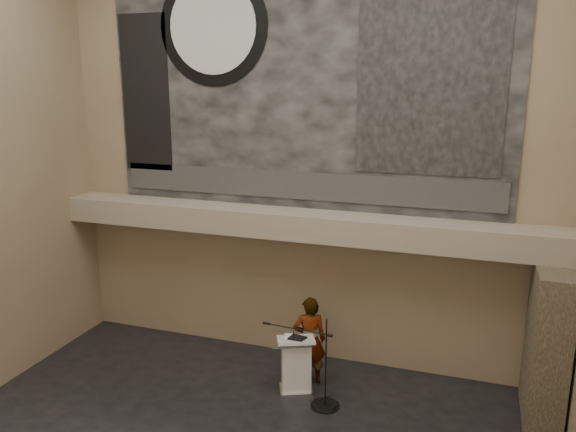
% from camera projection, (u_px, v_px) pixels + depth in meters
% --- Properties ---
extents(wall_back, '(10.00, 0.02, 8.50)m').
position_uv_depth(wall_back, '(301.00, 155.00, 11.02)').
color(wall_back, '#826F52').
rests_on(wall_back, floor).
extents(soffit, '(10.00, 0.80, 0.50)m').
position_uv_depth(soffit, '(295.00, 224.00, 10.96)').
color(soffit, gray).
rests_on(soffit, wall_back).
extents(sprinkler_left, '(0.04, 0.04, 0.06)m').
position_uv_depth(sprinkler_left, '(220.00, 231.00, 11.48)').
color(sprinkler_left, '#B2893D').
rests_on(sprinkler_left, soffit).
extents(sprinkler_right, '(0.04, 0.04, 0.06)m').
position_uv_depth(sprinkler_right, '(391.00, 247.00, 10.39)').
color(sprinkler_right, '#B2893D').
rests_on(sprinkler_right, soffit).
extents(banner, '(8.00, 0.05, 5.00)m').
position_uv_depth(banner, '(301.00, 79.00, 10.64)').
color(banner, black).
rests_on(banner, wall_back).
extents(banner_text_strip, '(7.76, 0.02, 0.55)m').
position_uv_depth(banner_text_strip, '(300.00, 186.00, 11.09)').
color(banner_text_strip, '#2E2E2E').
rests_on(banner_text_strip, banner).
extents(banner_clock_rim, '(2.30, 0.02, 2.30)m').
position_uv_depth(banner_clock_rim, '(213.00, 26.00, 10.93)').
color(banner_clock_rim, black).
rests_on(banner_clock_rim, banner).
extents(banner_clock_face, '(1.84, 0.02, 1.84)m').
position_uv_depth(banner_clock_face, '(212.00, 26.00, 10.91)').
color(banner_clock_face, silver).
rests_on(banner_clock_face, banner).
extents(banner_building_print, '(2.60, 0.02, 3.60)m').
position_uv_depth(banner_building_print, '(431.00, 73.00, 9.83)').
color(banner_building_print, black).
rests_on(banner_building_print, banner).
extents(banner_brick_print, '(1.10, 0.02, 3.20)m').
position_uv_depth(banner_brick_print, '(146.00, 94.00, 11.74)').
color(banner_brick_print, black).
rests_on(banner_brick_print, banner).
extents(stone_pier, '(0.60, 1.40, 2.70)m').
position_uv_depth(stone_pier, '(547.00, 344.00, 9.48)').
color(stone_pier, '#3F3527').
rests_on(stone_pier, floor).
extents(lectern, '(0.81, 0.71, 1.13)m').
position_uv_depth(lectern, '(296.00, 365.00, 10.38)').
color(lectern, silver).
rests_on(lectern, floor).
extents(binder, '(0.33, 0.28, 0.04)m').
position_uv_depth(binder, '(297.00, 338.00, 10.20)').
color(binder, black).
rests_on(binder, lectern).
extents(papers, '(0.28, 0.34, 0.00)m').
position_uv_depth(papers, '(290.00, 337.00, 10.29)').
color(papers, white).
rests_on(papers, lectern).
extents(speaker_person, '(0.74, 0.61, 1.74)m').
position_uv_depth(speaker_person, '(309.00, 340.00, 10.68)').
color(speaker_person, silver).
rests_on(speaker_person, floor).
extents(mic_stand, '(1.47, 0.52, 1.69)m').
position_uv_depth(mic_stand, '(323.00, 393.00, 10.01)').
color(mic_stand, black).
rests_on(mic_stand, floor).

